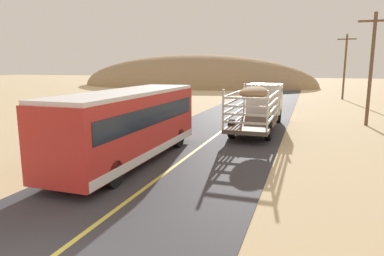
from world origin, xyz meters
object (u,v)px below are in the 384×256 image
(livestock_truck, at_px, (261,102))
(bus, at_px, (129,124))
(car_far, at_px, (269,100))
(power_pole_far, at_px, (345,65))
(power_pole_mid, at_px, (371,66))

(livestock_truck, relative_size, bus, 0.97)
(car_far, distance_m, power_pole_far, 13.75)
(livestock_truck, relative_size, car_far, 2.20)
(livestock_truck, height_order, power_pole_far, power_pole_far)
(livestock_truck, relative_size, power_pole_mid, 1.22)
(livestock_truck, distance_m, car_far, 12.92)
(power_pole_far, bearing_deg, bus, -108.66)
(bus, xyz_separation_m, car_far, (3.56, 23.93, -1.05))
(livestock_truck, height_order, car_far, livestock_truck)
(livestock_truck, height_order, bus, bus)
(bus, height_order, power_pole_far, power_pole_far)
(power_pole_mid, height_order, power_pole_far, power_pole_far)
(power_pole_mid, bearing_deg, power_pole_far, 90.00)
(livestock_truck, bearing_deg, bus, -111.50)
(power_pole_far, bearing_deg, car_far, -127.49)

